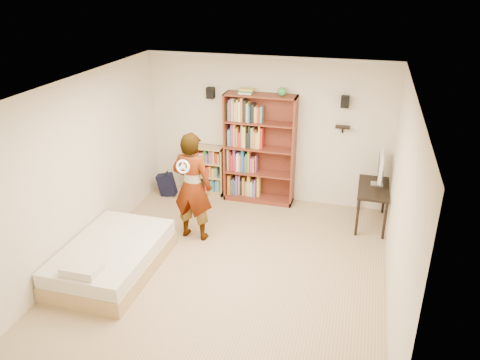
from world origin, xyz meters
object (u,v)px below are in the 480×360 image
Objects in this scene: daybed at (112,254)px; person at (192,187)px; low_bookshelf at (205,170)px; computer_desk at (372,205)px; tall_bookshelf at (260,150)px.

person is at bearing 56.97° from daybed.
low_bookshelf is 1.74m from person.
daybed is at bearing -98.36° from low_bookshelf.
low_bookshelf is at bearing -72.87° from person.
person is at bearing -76.99° from low_bookshelf.
low_bookshelf reaches higher than daybed.
computer_desk is 3.09m from person.
low_bookshelf is 0.54× the size of person.
tall_bookshelf is 2.22m from computer_desk.
computer_desk is (3.17, -0.43, -0.14)m from low_bookshelf.
low_bookshelf is 3.20m from computer_desk.
tall_bookshelf is 1.09× the size of daybed.
daybed is at bearing -118.20° from tall_bookshelf.
low_bookshelf is 0.51× the size of daybed.
computer_desk is (2.07, -0.39, -0.68)m from tall_bookshelf.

